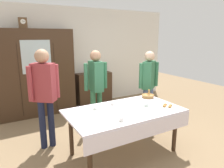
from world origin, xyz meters
name	(u,v)px	position (x,y,z in m)	size (l,w,h in m)	color
ground_plane	(118,147)	(0.00, 0.00, 0.00)	(12.00, 12.00, 0.00)	#846B4C
back_wall	(68,58)	(0.00, 2.65, 1.35)	(6.40, 0.10, 2.70)	silver
dining_table	(125,116)	(0.00, -0.24, 0.68)	(1.85, 1.04, 0.77)	#3D2819
wall_cabinet	(36,73)	(-0.90, 2.35, 1.06)	(1.81, 0.46, 2.11)	#3D2819
mantel_clock	(23,23)	(-1.10, 2.35, 2.23)	(0.18, 0.11, 0.24)	brown
bookshelf_low	(94,89)	(0.66, 2.41, 0.46)	(1.01, 0.35, 0.92)	#3D2819
book_stack	(94,71)	(0.66, 2.41, 0.98)	(0.16, 0.21, 0.11)	#2D5184
tea_cup_front_edge	(95,108)	(-0.40, 0.04, 0.80)	(0.13, 0.13, 0.06)	silver
tea_cup_far_right	(146,105)	(0.42, -0.25, 0.80)	(0.13, 0.13, 0.06)	silver
tea_cup_back_edge	(112,103)	(-0.05, 0.11, 0.80)	(0.13, 0.13, 0.06)	white
tea_cup_near_right	(121,119)	(-0.28, -0.56, 0.80)	(0.13, 0.13, 0.06)	white
bread_basket	(148,96)	(0.77, 0.14, 0.81)	(0.24, 0.24, 0.16)	#9E7542
pastry_plate	(167,106)	(0.70, -0.45, 0.79)	(0.28, 0.28, 0.05)	white
spoon_near_right	(118,110)	(-0.10, -0.18, 0.78)	(0.12, 0.02, 0.01)	silver
spoon_back_edge	(157,109)	(0.48, -0.45, 0.78)	(0.12, 0.02, 0.01)	silver
person_beside_shelf	(44,89)	(-1.07, 0.64, 1.07)	(0.52, 0.38, 1.74)	#191E38
person_near_right_end	(96,82)	(0.04, 0.94, 1.02)	(0.52, 0.37, 1.66)	#33704C
person_by_cabinet	(149,80)	(1.17, 0.61, 0.99)	(0.52, 0.37, 1.63)	slate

